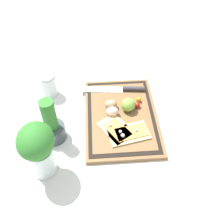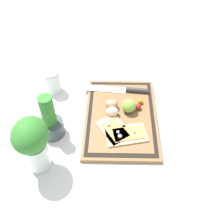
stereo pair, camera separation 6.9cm
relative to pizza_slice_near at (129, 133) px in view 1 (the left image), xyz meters
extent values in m
plane|color=silver|center=(0.11, 0.02, -0.03)|extent=(6.00, 6.00, 0.00)
cube|color=brown|center=(0.11, 0.02, -0.02)|extent=(0.45, 0.30, 0.02)
cube|color=black|center=(0.11, 0.02, -0.01)|extent=(0.43, 0.28, 0.00)
cube|color=brown|center=(0.11, 0.02, -0.01)|extent=(0.39, 0.25, 0.00)
cube|color=#DBBC7F|center=(0.00, 0.00, 0.00)|extent=(0.13, 0.18, 0.01)
cube|color=#E08E47|center=(0.00, -0.01, 0.00)|extent=(0.09, 0.14, 0.00)
sphere|color=silver|center=(-0.02, 0.03, 0.01)|extent=(0.02, 0.02, 0.02)
sphere|color=silver|center=(0.01, -0.03, 0.01)|extent=(0.01, 0.01, 0.01)
cube|color=#DBBC7F|center=(0.03, 0.05, 0.00)|extent=(0.17, 0.16, 0.01)
cube|color=#E08E47|center=(0.02, 0.04, 0.00)|extent=(0.13, 0.12, 0.00)
sphere|color=silver|center=(0.04, 0.07, 0.01)|extent=(0.02, 0.02, 0.02)
sphere|color=silver|center=(0.00, 0.03, 0.01)|extent=(0.01, 0.01, 0.01)
cube|color=silver|center=(0.27, 0.10, 0.00)|extent=(0.06, 0.20, 0.00)
cylinder|color=#38383D|center=(0.26, -0.05, 0.01)|extent=(0.03, 0.10, 0.02)
ellipsoid|color=tan|center=(0.15, 0.06, 0.02)|extent=(0.04, 0.05, 0.04)
ellipsoid|color=beige|center=(0.11, 0.06, 0.02)|extent=(0.04, 0.05, 0.04)
sphere|color=#7FB742|center=(0.13, -0.01, 0.02)|extent=(0.06, 0.06, 0.06)
sphere|color=red|center=(0.15, -0.05, 0.01)|extent=(0.03, 0.03, 0.03)
sphere|color=orange|center=(0.18, -0.06, 0.01)|extent=(0.02, 0.02, 0.02)
cylinder|color=#3D474C|center=(0.02, 0.30, 0.01)|extent=(0.10, 0.10, 0.06)
cylinder|color=#2D7528|center=(0.02, 0.30, 0.09)|extent=(0.05, 0.05, 0.17)
cylinder|color=silver|center=(0.28, 0.34, 0.02)|extent=(0.08, 0.08, 0.10)
cylinder|color=#B73323|center=(0.28, 0.34, -0.01)|extent=(0.07, 0.07, 0.03)
cylinder|color=silver|center=(0.28, 0.34, 0.08)|extent=(0.07, 0.07, 0.01)
cylinder|color=silver|center=(-0.13, 0.32, 0.03)|extent=(0.09, 0.09, 0.12)
ellipsoid|color=#2D7528|center=(-0.13, 0.32, 0.15)|extent=(0.14, 0.12, 0.11)
camera|label=1|loc=(-0.64, 0.12, 0.81)|focal=42.00mm
camera|label=2|loc=(-0.64, 0.05, 0.81)|focal=42.00mm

